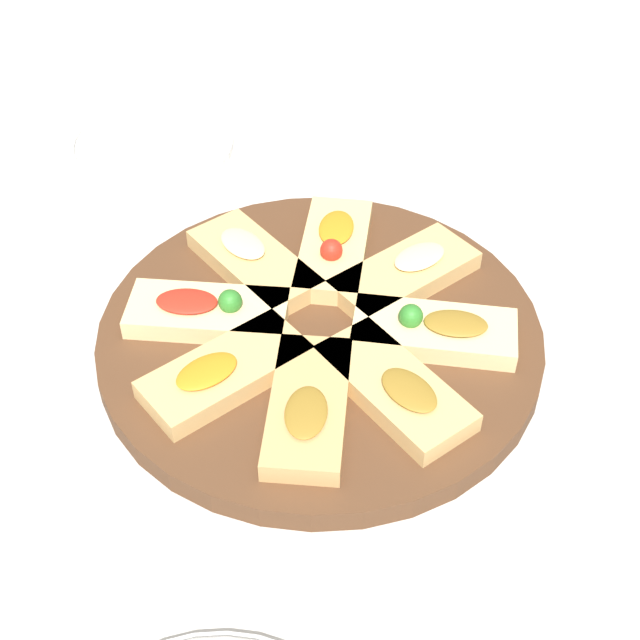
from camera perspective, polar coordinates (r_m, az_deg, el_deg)
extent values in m
plane|color=beige|center=(0.81, 0.00, -1.60)|extent=(3.00, 3.00, 0.00)
cylinder|color=#51331E|center=(0.80, 0.00, -1.05)|extent=(0.40, 0.40, 0.02)
cube|color=tan|center=(0.84, 5.43, 2.93)|extent=(0.12, 0.15, 0.02)
ellipsoid|color=beige|center=(0.84, 6.38, 4.06)|extent=(0.06, 0.06, 0.01)
cube|color=#DBB775|center=(0.86, 0.90, 4.56)|extent=(0.15, 0.10, 0.02)
ellipsoid|color=orange|center=(0.87, 1.05, 5.93)|extent=(0.06, 0.05, 0.01)
sphere|color=red|center=(0.84, 0.73, 4.49)|extent=(0.02, 0.02, 0.02)
cube|color=tan|center=(0.85, -4.23, 3.67)|extent=(0.15, 0.12, 0.02)
ellipsoid|color=beige|center=(0.85, -4.96, 4.91)|extent=(0.06, 0.06, 0.01)
cube|color=#E5C689|center=(0.80, -7.19, 0.46)|extent=(0.10, 0.15, 0.02)
ellipsoid|color=red|center=(0.80, -8.52, 1.19)|extent=(0.05, 0.06, 0.01)
sphere|color=#2D7A28|center=(0.79, -5.77, 1.20)|extent=(0.02, 0.02, 0.02)
cube|color=tan|center=(0.75, -6.05, -3.32)|extent=(0.12, 0.15, 0.02)
ellipsoid|color=orange|center=(0.73, -7.26, -3.27)|extent=(0.06, 0.06, 0.01)
cube|color=tan|center=(0.72, -0.74, -5.51)|extent=(0.15, 0.10, 0.02)
ellipsoid|color=olive|center=(0.70, -0.90, -5.93)|extent=(0.06, 0.05, 0.01)
cube|color=tan|center=(0.73, 4.75, -4.32)|extent=(0.15, 0.12, 0.02)
ellipsoid|color=olive|center=(0.72, 5.73, -4.48)|extent=(0.06, 0.06, 0.01)
cube|color=#E5C689|center=(0.78, 7.31, -0.75)|extent=(0.10, 0.15, 0.02)
ellipsoid|color=olive|center=(0.77, 8.69, -0.21)|extent=(0.05, 0.06, 0.01)
sphere|color=#2D7A28|center=(0.77, 5.84, 0.25)|extent=(0.02, 0.02, 0.02)
cylinder|color=white|center=(1.08, -10.84, 10.89)|extent=(0.19, 0.19, 0.01)
torus|color=white|center=(1.07, -10.89, 11.20)|extent=(0.19, 0.19, 0.01)
cube|color=white|center=(1.10, 7.29, 12.07)|extent=(0.14, 0.13, 0.01)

